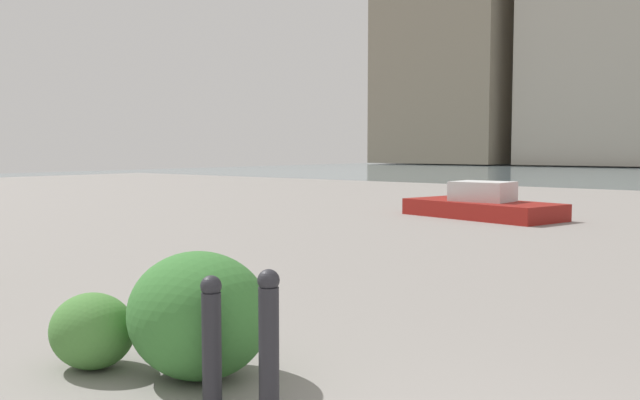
# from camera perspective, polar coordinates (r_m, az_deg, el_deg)

# --- Properties ---
(building_annex) EXTENTS (12.54, 11.52, 29.57)m
(building_annex) POSITION_cam_1_polar(r_m,az_deg,el_deg) (73.64, 22.06, 13.47)
(building_annex) COLOR #B2A899
(building_annex) RESTS_ON ground
(bollard_near) EXTENTS (0.13, 0.13, 0.90)m
(bollard_near) POSITION_cam_1_polar(r_m,az_deg,el_deg) (4.10, -4.22, -11.61)
(bollard_near) COLOR #232328
(bollard_near) RESTS_ON ground
(bollard_mid) EXTENTS (0.13, 0.13, 0.83)m
(bollard_mid) POSITION_cam_1_polar(r_m,az_deg,el_deg) (4.34, -8.89, -11.28)
(bollard_mid) COLOR #232328
(bollard_mid) RESTS_ON ground
(shrub_wide) EXTENTS (0.65, 0.58, 0.55)m
(shrub_wide) POSITION_cam_1_polar(r_m,az_deg,el_deg) (5.35, -18.19, -10.17)
(shrub_wide) COLOR #477F38
(shrub_wide) RESTS_ON ground
(shrub_tall) EXTENTS (1.04, 0.93, 0.88)m
(shrub_tall) POSITION_cam_1_polar(r_m,az_deg,el_deg) (4.92, -9.93, -9.28)
(shrub_tall) COLOR #387533
(shrub_tall) RESTS_ON ground
(boat) EXTENTS (3.82, 2.36, 0.95)m
(boat) POSITION_cam_1_polar(r_m,az_deg,el_deg) (16.34, 13.18, -0.67)
(boat) COLOR maroon
(boat) RESTS_ON ground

